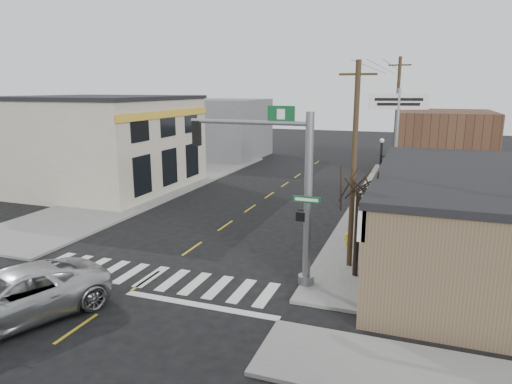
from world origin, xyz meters
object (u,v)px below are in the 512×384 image
(suv, at_px, (13,297))
(utility_pole_far, at_px, (396,119))
(bare_tree, at_px, (360,178))
(guide_sign, at_px, (377,204))
(utility_pole_near, at_px, (354,165))
(fire_hydrant, at_px, (347,239))
(lamp_post, at_px, (381,175))
(dance_center_sign, at_px, (397,120))
(traffic_signal_pole, at_px, (287,180))

(suv, distance_m, utility_pole_far, 29.80)
(bare_tree, bearing_deg, guide_sign, 86.45)
(utility_pole_near, relative_size, utility_pole_far, 0.87)
(bare_tree, bearing_deg, fire_hydrant, 104.06)
(fire_hydrant, relative_size, utility_pole_near, 0.07)
(fire_hydrant, bearing_deg, suv, -130.59)
(utility_pole_near, bearing_deg, lamp_post, 82.77)
(guide_sign, distance_m, fire_hydrant, 2.41)
(fire_hydrant, bearing_deg, dance_center_sign, 78.73)
(dance_center_sign, height_order, utility_pole_far, utility_pole_far)
(guide_sign, bearing_deg, fire_hydrant, -114.71)
(fire_hydrant, xyz_separation_m, utility_pole_near, (0.48, -2.45, 4.03))
(traffic_signal_pole, relative_size, lamp_post, 1.41)
(guide_sign, xyz_separation_m, lamp_post, (-0.07, 2.62, 1.00))
(suv, height_order, guide_sign, guide_sign)
(utility_pole_near, bearing_deg, guide_sign, 78.21)
(utility_pole_far, bearing_deg, bare_tree, -87.85)
(dance_center_sign, distance_m, utility_pole_near, 10.58)
(guide_sign, relative_size, fire_hydrant, 4.38)
(lamp_post, bearing_deg, fire_hydrant, -110.24)
(dance_center_sign, relative_size, utility_pole_near, 0.87)
(suv, relative_size, utility_pole_far, 0.62)
(suv, xyz_separation_m, utility_pole_far, (10.39, 27.59, 4.32))
(suv, relative_size, fire_hydrant, 9.63)
(guide_sign, bearing_deg, bare_tree, -80.14)
(guide_sign, relative_size, dance_center_sign, 0.37)
(guide_sign, xyz_separation_m, utility_pole_near, (-0.70, -3.96, 2.58))
(dance_center_sign, bearing_deg, guide_sign, -107.12)
(traffic_signal_pole, xyz_separation_m, utility_pole_near, (2.11, 2.49, 0.33))
(traffic_signal_pole, xyz_separation_m, utility_pole_far, (2.72, 21.68, 0.99))
(lamp_post, xyz_separation_m, bare_tree, (-0.24, -7.61, 1.25))
(bare_tree, height_order, utility_pole_far, utility_pole_far)
(suv, bearing_deg, dance_center_sign, 83.77)
(dance_center_sign, distance_m, utility_pole_far, 8.76)
(lamp_post, height_order, dance_center_sign, dance_center_sign)
(guide_sign, xyz_separation_m, bare_tree, (-0.31, -4.99, 2.26))
(lamp_post, relative_size, utility_pole_near, 0.56)
(traffic_signal_pole, height_order, utility_pole_near, utility_pole_near)
(traffic_signal_pole, distance_m, dance_center_sign, 13.43)
(bare_tree, relative_size, utility_pole_far, 0.52)
(guide_sign, bearing_deg, traffic_signal_pole, -100.14)
(suv, xyz_separation_m, dance_center_sign, (10.90, 18.86, 4.83))
(bare_tree, relative_size, utility_pole_near, 0.60)
(guide_sign, height_order, fire_hydrant, guide_sign)
(bare_tree, distance_m, utility_pole_near, 1.15)
(lamp_post, relative_size, bare_tree, 0.93)
(lamp_post, height_order, utility_pole_far, utility_pole_far)
(suv, xyz_separation_m, lamp_post, (10.41, 14.98, 2.08))
(lamp_post, xyz_separation_m, utility_pole_near, (-0.63, -6.58, 1.57))
(dance_center_sign, relative_size, utility_pole_far, 0.76)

